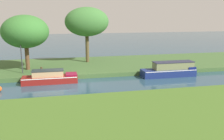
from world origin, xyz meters
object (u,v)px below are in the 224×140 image
Objects in this scene: maroon_barge at (50,77)px; lamp_post at (21,54)px; navy_narrowboat at (170,70)px; willow_tree_centre at (25,32)px; mooring_post_near at (42,71)px; willow_tree_right at (87,22)px.

lamp_post reaches higher than maroon_barge.
maroon_barge is 0.90× the size of navy_narrowboat.
willow_tree_centre reaches higher than mooring_post_near.
navy_narrowboat reaches higher than maroon_barge.
willow_tree_centre is at bearing 116.53° from mooring_post_near.
navy_narrowboat is (11.62, -0.00, 0.15)m from maroon_barge.
lamp_post is (-14.27, 2.68, 1.69)m from navy_narrowboat.
willow_tree_right is (6.58, 2.72, 0.84)m from willow_tree_centre.
navy_narrowboat is 14.62m from lamp_post.
mooring_post_near is (1.87, -1.45, -1.51)m from lamp_post.
willow_tree_centre is 0.87× the size of willow_tree_right.
mooring_post_near is at bearing 174.31° from navy_narrowboat.
lamp_post is 3.73× the size of mooring_post_near.
willow_tree_right is (-7.35, 7.03, 4.50)m from navy_narrowboat.
maroon_barge is 11.62m from navy_narrowboat.
mooring_post_near is (-0.77, 1.23, 0.32)m from maroon_barge.
maroon_barge is 1.49m from mooring_post_near.
willow_tree_centre reaches higher than navy_narrowboat.
navy_narrowboat is at bearing -10.65° from lamp_post.
lamp_post is (-6.92, -4.35, -2.82)m from willow_tree_right.
willow_tree_right is 8.82m from mooring_post_near.
navy_narrowboat is 15.04m from willow_tree_centre.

